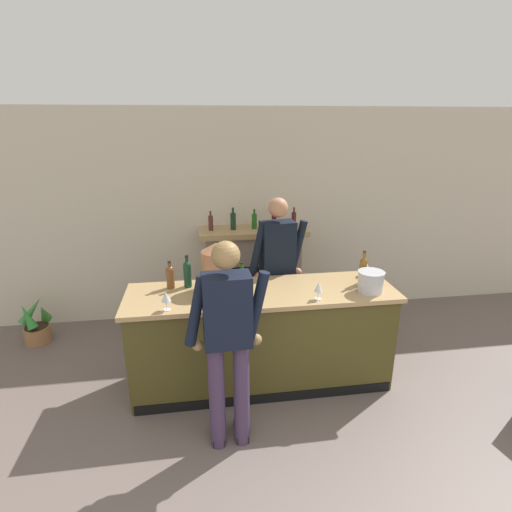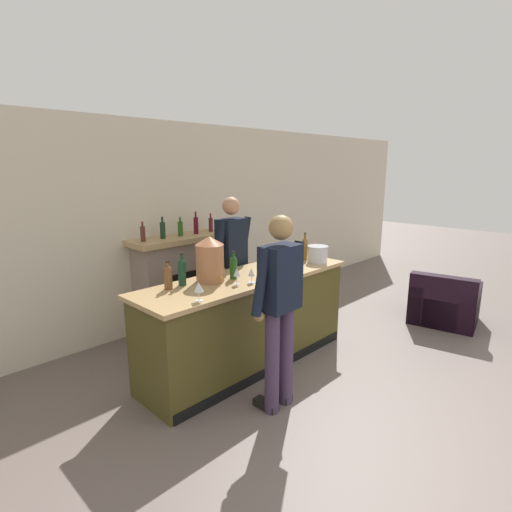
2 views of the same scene
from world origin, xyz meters
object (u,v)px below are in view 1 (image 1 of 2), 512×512
object	(u,v)px
wine_bottle_riesling_slim	(363,269)
person_bartender	(277,270)
ice_bucket_steel	(371,281)
wine_glass_mid_counter	(231,288)
wine_bottle_port_short	(187,273)
potted_plant_corner	(36,325)
wine_glass_front_right	(365,264)
fireplace_stone	(253,274)
wine_glass_near_bucket	(166,297)
person_customer	(228,340)
wine_bottle_cabernet_heavy	(170,276)
wine_glass_back_row	(319,287)
wine_bottle_merlot_tall	(242,278)
wine_glass_front_left	(248,291)
copper_dispenser	(216,266)

from	to	relation	value
wine_bottle_riesling_slim	person_bartender	bearing A→B (deg)	146.35
ice_bucket_steel	wine_glass_mid_counter	size ratio (longest dim) A/B	1.49
ice_bucket_steel	wine_bottle_port_short	distance (m)	1.77
potted_plant_corner	ice_bucket_steel	world-z (taller)	ice_bucket_steel
wine_glass_front_right	fireplace_stone	bearing A→B (deg)	131.11
potted_plant_corner	wine_glass_near_bucket	distance (m)	2.43
person_customer	wine_bottle_cabernet_heavy	distance (m)	1.11
ice_bucket_steel	wine_bottle_cabernet_heavy	distance (m)	1.93
fireplace_stone	wine_glass_back_row	world-z (taller)	fireplace_stone
potted_plant_corner	wine_bottle_port_short	size ratio (longest dim) A/B	1.70
wine_bottle_port_short	wine_glass_mid_counter	size ratio (longest dim) A/B	1.92
potted_plant_corner	wine_bottle_cabernet_heavy	distance (m)	2.18
wine_bottle_port_short	wine_glass_front_right	world-z (taller)	wine_bottle_port_short
wine_bottle_merlot_tall	wine_bottle_port_short	distance (m)	0.55
wine_bottle_merlot_tall	wine_glass_front_left	world-z (taller)	wine_bottle_merlot_tall
copper_dispenser	wine_bottle_merlot_tall	distance (m)	0.27
wine_glass_front_right	wine_bottle_port_short	bearing A→B (deg)	-178.97
wine_bottle_port_short	wine_bottle_riesling_slim	distance (m)	1.74
person_bartender	wine_glass_near_bucket	bearing A→B (deg)	-143.96
fireplace_stone	wine_glass_mid_counter	world-z (taller)	fireplace_stone
wine_glass_back_row	wine_glass_mid_counter	bearing A→B (deg)	172.67
person_customer	copper_dispenser	xyz separation A→B (m)	(-0.03, 0.91, 0.27)
person_bartender	wine_bottle_merlot_tall	xyz separation A→B (m)	(-0.45, -0.52, 0.14)
person_customer	copper_dispenser	bearing A→B (deg)	91.90
wine_glass_back_row	wine_bottle_riesling_slim	bearing A→B (deg)	28.42
wine_glass_back_row	copper_dispenser	bearing A→B (deg)	157.10
wine_bottle_cabernet_heavy	wine_glass_near_bucket	distance (m)	0.48
wine_glass_near_bucket	wine_glass_back_row	size ratio (longest dim) A/B	1.02
person_customer	wine_glass_back_row	distance (m)	1.03
wine_bottle_merlot_tall	wine_bottle_riesling_slim	world-z (taller)	wine_bottle_riesling_slim
wine_bottle_port_short	wine_glass_back_row	xyz separation A→B (m)	(1.18, -0.47, -0.03)
person_bartender	wine_glass_near_bucket	size ratio (longest dim) A/B	10.62
person_bartender	wine_glass_back_row	size ratio (longest dim) A/B	10.86
wine_bottle_merlot_tall	wine_bottle_riesling_slim	bearing A→B (deg)	0.33
person_customer	wine_glass_mid_counter	distance (m)	0.66
wine_bottle_riesling_slim	person_customer	bearing A→B (deg)	-149.83
ice_bucket_steel	wine_bottle_port_short	xyz separation A→B (m)	(-1.73, 0.37, 0.04)
wine_bottle_cabernet_heavy	wine_glass_front_left	xyz separation A→B (m)	(0.70, -0.42, -0.02)
person_customer	wine_bottle_merlot_tall	world-z (taller)	person_customer
person_customer	ice_bucket_steel	bearing A→B (deg)	23.85
copper_dispenser	ice_bucket_steel	xyz separation A→B (m)	(1.45, -0.28, -0.13)
copper_dispenser	wine_bottle_cabernet_heavy	bearing A→B (deg)	169.93
wine_bottle_cabernet_heavy	wine_bottle_riesling_slim	distance (m)	1.90
fireplace_stone	wine_glass_front_right	xyz separation A→B (m)	(1.03, -1.18, 0.50)
wine_glass_front_right	wine_glass_mid_counter	distance (m)	1.51
wine_glass_near_bucket	wine_glass_front_left	world-z (taller)	wine_glass_near_bucket
wine_bottle_port_short	wine_glass_front_right	size ratio (longest dim) A/B	1.90
wine_bottle_cabernet_heavy	wine_glass_front_right	bearing A→B (deg)	1.19
wine_glass_back_row	person_customer	bearing A→B (deg)	-148.77
wine_bottle_riesling_slim	wine_glass_near_bucket	world-z (taller)	wine_bottle_riesling_slim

